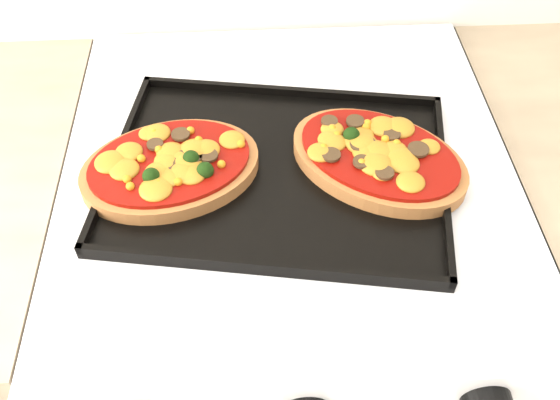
{
  "coord_description": "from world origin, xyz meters",
  "views": [
    {
      "loc": [
        -0.04,
        1.11,
        1.49
      ],
      "look_at": [
        -0.01,
        1.61,
        0.92
      ],
      "focal_mm": 40.0,
      "sensor_mm": 36.0,
      "label": 1
    }
  ],
  "objects_px": {
    "baking_tray": "(278,170)",
    "pizza_left": "(170,165)",
    "stove": "(286,328)",
    "pizza_right": "(379,157)"
  },
  "relations": [
    {
      "from": "stove",
      "to": "pizza_right",
      "type": "height_order",
      "value": "pizza_right"
    },
    {
      "from": "pizza_left",
      "to": "pizza_right",
      "type": "distance_m",
      "value": 0.26
    },
    {
      "from": "baking_tray",
      "to": "pizza_left",
      "type": "height_order",
      "value": "pizza_left"
    },
    {
      "from": "stove",
      "to": "pizza_left",
      "type": "relative_size",
      "value": 4.04
    },
    {
      "from": "pizza_left",
      "to": "pizza_right",
      "type": "xyz_separation_m",
      "value": [
        0.26,
        -0.0,
        0.0
      ]
    },
    {
      "from": "baking_tray",
      "to": "pizza_right",
      "type": "distance_m",
      "value": 0.13
    },
    {
      "from": "stove",
      "to": "pizza_right",
      "type": "xyz_separation_m",
      "value": [
        0.11,
        -0.04,
        0.48
      ]
    },
    {
      "from": "stove",
      "to": "baking_tray",
      "type": "distance_m",
      "value": 0.47
    },
    {
      "from": "baking_tray",
      "to": "pizza_right",
      "type": "relative_size",
      "value": 1.82
    },
    {
      "from": "stove",
      "to": "pizza_right",
      "type": "distance_m",
      "value": 0.5
    }
  ]
}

